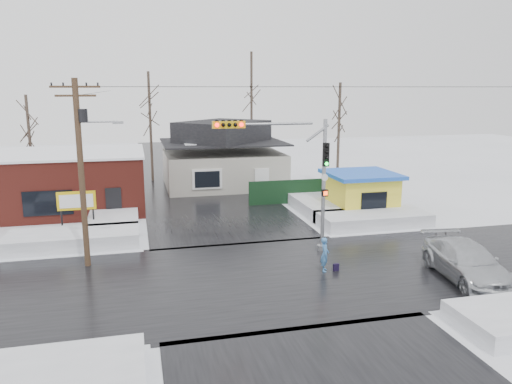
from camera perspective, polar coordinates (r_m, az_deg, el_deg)
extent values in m
plane|color=white|center=(23.30, 0.89, -9.71)|extent=(120.00, 120.00, 0.00)
cube|color=black|center=(23.29, 0.89, -9.69)|extent=(10.00, 120.00, 0.02)
cube|color=black|center=(23.29, 0.89, -9.69)|extent=(120.00, 10.00, 0.02)
cube|color=white|center=(29.34, -20.10, -5.05)|extent=(7.00, 3.00, 0.80)
cube|color=white|center=(32.53, 13.24, -3.00)|extent=(7.00, 3.00, 0.80)
cube|color=white|center=(16.58, -25.43, -19.10)|extent=(7.00, 3.00, 0.70)
cube|color=white|center=(33.99, -15.87, -2.50)|extent=(3.00, 8.00, 0.80)
cube|color=white|center=(36.18, 6.85, -1.27)|extent=(3.00, 8.00, 0.80)
cylinder|color=gray|center=(26.26, 7.73, 0.63)|extent=(0.20, 0.20, 7.00)
cylinder|color=gray|center=(27.11, 7.53, -6.33)|extent=(0.50, 0.50, 0.30)
cylinder|color=gray|center=(24.89, 1.44, 7.79)|extent=(4.60, 0.14, 0.14)
cube|color=gold|center=(24.44, -3.14, 7.70)|extent=(1.60, 0.28, 0.35)
sphere|color=#FF0C0C|center=(24.18, -4.48, 7.63)|extent=(0.20, 0.20, 0.20)
sphere|color=#FF0C0C|center=(24.40, -1.67, 7.70)|extent=(0.20, 0.20, 0.20)
cube|color=black|center=(25.80, 8.00, 4.25)|extent=(0.30, 0.22, 1.20)
sphere|color=#0CE533|center=(25.74, 8.08, 3.21)|extent=(0.18, 0.18, 0.18)
cube|color=black|center=(26.14, 7.87, -0.10)|extent=(0.30, 0.20, 0.35)
cylinder|color=#382619|center=(24.92, -19.32, 1.80)|extent=(0.28, 0.28, 9.00)
cube|color=#382619|center=(24.59, -19.99, 11.24)|extent=(2.20, 0.10, 0.10)
cube|color=#382619|center=(24.59, -19.92, 10.31)|extent=(1.80, 0.10, 0.10)
cylinder|color=black|center=(24.60, -19.19, 8.26)|extent=(0.44, 0.44, 0.60)
cylinder|color=gray|center=(24.57, -17.62, 7.66)|extent=(1.80, 0.08, 0.08)
cube|color=gray|center=(24.53, -15.50, 7.66)|extent=(0.50, 0.22, 0.12)
cube|color=maroon|center=(37.94, -21.85, 1.03)|extent=(12.00, 8.00, 4.00)
cube|color=white|center=(37.64, -22.09, 4.10)|extent=(12.20, 8.20, 0.15)
cube|color=black|center=(34.16, -22.68, -1.18)|extent=(3.00, 0.08, 1.60)
cube|color=black|center=(33.81, -15.94, -1.36)|extent=(1.00, 0.08, 2.20)
cylinder|color=black|center=(31.72, -21.31, -2.96)|extent=(0.10, 0.10, 1.80)
cylinder|color=black|center=(31.52, -18.07, -2.82)|extent=(0.10, 0.10, 1.80)
cube|color=gold|center=(31.36, -19.83, -0.94)|extent=(2.20, 0.18, 1.10)
cube|color=white|center=(31.25, -19.85, -0.99)|extent=(1.90, 0.02, 0.80)
cube|color=#B2AFA1|center=(44.18, -3.78, 2.63)|extent=(10.00, 8.00, 3.00)
cube|color=black|center=(43.86, -3.83, 5.72)|extent=(10.40, 8.40, 0.12)
pyramid|color=black|center=(43.77, -3.84, 6.97)|extent=(9.00, 7.00, 1.80)
cube|color=maroon|center=(45.39, -0.05, 7.22)|extent=(0.70, 0.70, 1.40)
cube|color=white|center=(39.94, -5.60, 1.47)|extent=(2.40, 0.12, 1.60)
cube|color=yellow|center=(35.15, 11.85, -0.33)|extent=(4.00, 4.00, 2.60)
cube|color=blue|center=(34.88, 11.95, 2.00)|extent=(4.60, 4.60, 0.25)
cube|color=black|center=(33.38, 13.34, -1.04)|extent=(1.80, 0.06, 1.20)
cube|color=black|center=(37.74, 5.10, 0.09)|extent=(8.00, 0.12, 1.80)
cylinder|color=#332821|center=(47.12, -11.96, 7.26)|extent=(0.24, 0.24, 10.00)
cylinder|color=#332821|center=(50.36, -0.52, 8.94)|extent=(0.24, 0.24, 12.00)
cylinder|color=#332821|center=(44.72, 9.42, 6.48)|extent=(0.24, 0.24, 9.00)
cylinder|color=#332821|center=(45.99, -24.41, 5.11)|extent=(0.24, 0.24, 8.00)
imported|color=#417BB8|center=(23.96, 7.86, -7.12)|extent=(0.59, 0.70, 1.64)
imported|color=silver|center=(24.71, 22.94, -7.39)|extent=(2.97, 5.86, 1.63)
cube|color=black|center=(24.26, 9.12, -8.53)|extent=(0.29, 0.16, 0.35)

